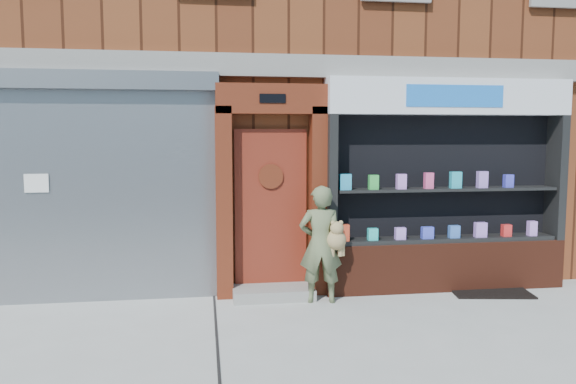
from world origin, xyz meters
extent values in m
plane|color=#9E9E99|center=(0.00, 0.00, 0.00)|extent=(80.00, 80.00, 0.00)
cube|color=#602B16|center=(0.00, 6.00, 4.00)|extent=(12.00, 8.00, 8.00)
cube|color=gray|center=(0.00, 1.92, 3.15)|extent=(12.00, 0.16, 0.30)
cube|color=gray|center=(-3.00, 1.94, 1.40)|extent=(3.00, 0.10, 2.80)
cube|color=slate|center=(-3.00, 1.88, 2.92)|extent=(3.10, 0.30, 0.24)
cube|color=white|center=(-3.80, 1.88, 1.60)|extent=(0.30, 0.01, 0.24)
cube|color=#5C1F0F|center=(-1.40, 1.86, 1.30)|extent=(0.22, 0.28, 2.60)
cube|color=#5C1F0F|center=(-0.10, 1.86, 1.30)|extent=(0.22, 0.28, 2.60)
cube|color=#5C1F0F|center=(-0.75, 1.86, 2.70)|extent=(1.50, 0.28, 0.40)
cube|color=black|center=(-0.75, 1.71, 2.70)|extent=(0.35, 0.01, 0.12)
cube|color=maroon|center=(-0.75, 1.97, 1.20)|extent=(1.00, 0.06, 2.20)
cylinder|color=black|center=(-0.75, 1.93, 1.65)|extent=(0.28, 0.02, 0.28)
cylinder|color=#5C1F0F|center=(-0.75, 1.92, 1.65)|extent=(0.34, 0.02, 0.34)
cube|color=gray|center=(-0.75, 1.70, 0.07)|extent=(1.10, 0.55, 0.15)
cube|color=slate|center=(-0.10, 1.71, 1.40)|extent=(0.10, 0.02, 0.18)
cube|color=#552114|center=(1.75, 1.80, 0.35)|extent=(3.50, 0.40, 0.70)
cube|color=black|center=(0.06, 1.80, 1.60)|extent=(0.12, 0.40, 1.80)
cube|color=black|center=(3.44, 1.80, 1.60)|extent=(0.12, 0.40, 1.80)
cube|color=black|center=(1.75, 1.99, 1.60)|extent=(3.30, 0.03, 1.80)
cube|color=black|center=(1.75, 1.80, 0.73)|extent=(3.20, 0.36, 0.06)
cube|color=black|center=(1.75, 1.80, 1.45)|extent=(3.20, 0.36, 0.04)
cube|color=white|center=(1.75, 1.80, 2.75)|extent=(3.50, 0.40, 0.50)
cube|color=blue|center=(1.75, 1.59, 2.75)|extent=(1.40, 0.01, 0.30)
cube|color=#D64325|center=(0.25, 1.72, 0.87)|extent=(0.12, 0.09, 0.23)
cube|color=#28CAC9|center=(0.65, 1.72, 0.84)|extent=(0.14, 0.09, 0.17)
cube|color=#B686F2|center=(1.05, 1.72, 0.84)|extent=(0.14, 0.09, 0.17)
cube|color=#414FDF|center=(1.45, 1.72, 0.84)|extent=(0.16, 0.09, 0.17)
cube|color=#3C6ECD|center=(1.85, 1.72, 0.85)|extent=(0.15, 0.09, 0.18)
cube|color=#B482EA|center=(2.25, 1.72, 0.87)|extent=(0.17, 0.09, 0.21)
cube|color=red|center=(2.65, 1.72, 0.85)|extent=(0.13, 0.09, 0.17)
cube|color=#BF85F0|center=(3.05, 1.72, 0.87)|extent=(0.12, 0.09, 0.21)
cube|color=#2AA1D2|center=(0.25, 1.72, 1.58)|extent=(0.16, 0.09, 0.22)
cube|color=green|center=(0.65, 1.72, 1.57)|extent=(0.13, 0.09, 0.20)
cube|color=#C882EA|center=(1.05, 1.72, 1.57)|extent=(0.13, 0.09, 0.21)
cube|color=#E54C87|center=(1.45, 1.72, 1.58)|extent=(0.12, 0.09, 0.22)
cube|color=#27ABC3|center=(1.85, 1.72, 1.59)|extent=(0.15, 0.09, 0.23)
cube|color=#A57CE0|center=(2.25, 1.72, 1.59)|extent=(0.14, 0.09, 0.24)
cube|color=#3F42D7|center=(2.65, 1.72, 1.56)|extent=(0.13, 0.09, 0.19)
imported|color=#5E6A45|center=(-0.15, 1.44, 0.78)|extent=(0.61, 0.44, 1.56)
sphere|color=#967C4B|center=(0.05, 1.39, 0.84)|extent=(0.27, 0.27, 0.27)
sphere|color=#967C4B|center=(0.05, 1.34, 1.00)|extent=(0.18, 0.18, 0.18)
sphere|color=#967C4B|center=(-0.01, 1.34, 1.08)|extent=(0.06, 0.06, 0.06)
sphere|color=#967C4B|center=(0.10, 1.34, 1.08)|extent=(0.06, 0.06, 0.06)
cylinder|color=#967C4B|center=(-0.04, 1.39, 0.71)|extent=(0.06, 0.06, 0.16)
cylinder|color=#967C4B|center=(0.14, 1.39, 0.71)|extent=(0.06, 0.06, 0.16)
cylinder|color=#967C4B|center=(-0.01, 1.37, 0.71)|extent=(0.06, 0.06, 0.16)
cylinder|color=#967C4B|center=(0.10, 1.37, 0.71)|extent=(0.06, 0.06, 0.16)
cube|color=black|center=(2.32, 1.55, 0.01)|extent=(1.18, 0.92, 0.03)
camera|label=1|loc=(-1.66, -5.72, 2.22)|focal=35.00mm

